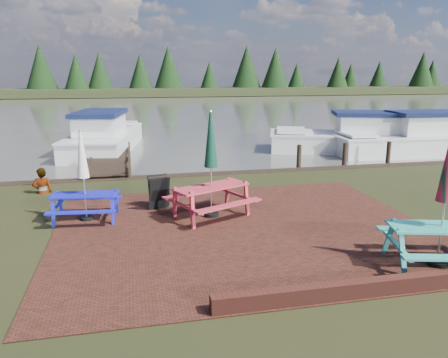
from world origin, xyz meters
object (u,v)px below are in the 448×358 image
at_px(boat_jetty, 104,138).
at_px(picnic_table_teal, 443,220).
at_px(picnic_table_blue, 85,190).
at_px(boat_near, 356,139).
at_px(chalkboard, 159,192).
at_px(person, 40,168).
at_px(jetty, 110,154).
at_px(picnic_table_red, 211,181).
at_px(boat_far, 412,141).

bearing_deg(boat_jetty, picnic_table_teal, -56.51).
xyz_separation_m(picnic_table_blue, boat_near, (12.30, 8.68, -0.35)).
distance_m(picnic_table_blue, boat_jetty, 11.51).
height_order(chalkboard, person, person).
height_order(picnic_table_blue, person, picnic_table_blue).
relative_size(picnic_table_blue, boat_near, 0.27).
xyz_separation_m(jetty, person, (-1.88, -5.80, 0.70)).
xyz_separation_m(boat_near, person, (-13.88, -5.72, 0.35)).
bearing_deg(picnic_table_red, boat_jetty, 80.50).
height_order(picnic_table_red, chalkboard, picnic_table_red).
relative_size(picnic_table_blue, jetty, 0.26).
relative_size(chalkboard, jetty, 0.10).
height_order(jetty, person, person).
distance_m(jetty, boat_jetty, 2.79).
bearing_deg(boat_jetty, picnic_table_blue, -80.27).
xyz_separation_m(picnic_table_teal, boat_near, (5.30, 13.00, -0.49)).
bearing_deg(boat_far, picnic_table_teal, 151.36).
height_order(picnic_table_teal, boat_near, picnic_table_teal).
height_order(picnic_table_teal, person, picnic_table_teal).
bearing_deg(boat_far, chalkboard, 122.42).
bearing_deg(jetty, boat_near, -0.37).
bearing_deg(picnic_table_red, boat_near, 20.08).
bearing_deg(jetty, picnic_table_red, -72.42).
xyz_separation_m(boat_near, boat_far, (2.27, -1.34, 0.02)).
xyz_separation_m(picnic_table_teal, jetty, (-6.71, 13.07, -0.84)).
relative_size(picnic_table_teal, picnic_table_blue, 1.17).
bearing_deg(boat_near, boat_jetty, 96.25).
distance_m(boat_near, boat_far, 2.63).
relative_size(boat_jetty, person, 5.07).
xyz_separation_m(jetty, boat_far, (14.27, -1.41, 0.37)).
xyz_separation_m(jetty, boat_jetty, (-0.37, 2.74, 0.37)).
distance_m(picnic_table_teal, picnic_table_red, 5.46).
height_order(jetty, boat_near, boat_near).
relative_size(boat_near, boat_far, 1.15).
xyz_separation_m(boat_far, person, (-16.15, -4.39, 0.33)).
xyz_separation_m(picnic_table_red, boat_jetty, (-3.27, 11.90, -0.48)).
height_order(jetty, boat_jetty, boat_jetty).
bearing_deg(boat_near, picnic_table_teal, 176.92).
height_order(picnic_table_blue, boat_far, picnic_table_blue).
relative_size(jetty, boat_far, 1.21).
relative_size(picnic_table_red, boat_jetty, 0.33).
bearing_deg(boat_near, picnic_table_blue, 144.30).
bearing_deg(picnic_table_teal, boat_near, 82.47).
distance_m(picnic_table_blue, person, 3.36).
distance_m(picnic_table_red, boat_near, 12.87).
bearing_deg(boat_near, jetty, 108.72).
height_order(picnic_table_teal, picnic_table_red, picnic_table_red).
xyz_separation_m(picnic_table_teal, boat_far, (7.56, 11.66, -0.47)).
relative_size(boat_jetty, boat_near, 0.95).
relative_size(boat_near, person, 5.32).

